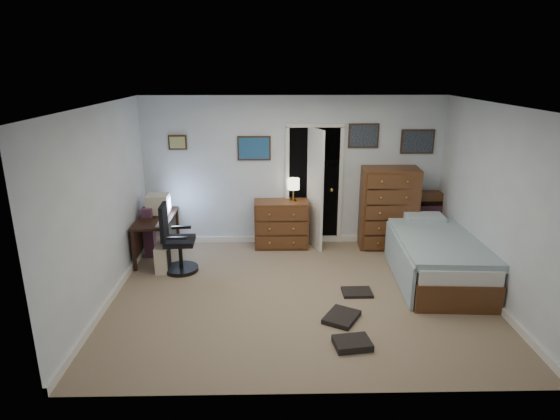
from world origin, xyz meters
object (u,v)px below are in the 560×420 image
(office_chair, at_px, (176,246))
(low_dresser, at_px, (281,224))
(bed, at_px, (436,256))
(computer_desk, at_px, (151,226))
(tall_dresser, at_px, (388,208))

(office_chair, distance_m, low_dresser, 1.86)
(office_chair, distance_m, bed, 3.78)
(computer_desk, relative_size, bed, 0.53)
(low_dresser, relative_size, bed, 0.41)
(low_dresser, height_order, bed, low_dresser)
(bed, bearing_deg, low_dresser, 152.92)
(computer_desk, bearing_deg, tall_dresser, 4.57)
(office_chair, height_order, bed, office_chair)
(office_chair, bearing_deg, computer_desk, 128.34)
(computer_desk, distance_m, bed, 4.36)
(office_chair, height_order, tall_dresser, tall_dresser)
(tall_dresser, relative_size, bed, 0.62)
(office_chair, relative_size, bed, 0.47)
(computer_desk, height_order, bed, bed)
(office_chair, bearing_deg, bed, -7.11)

